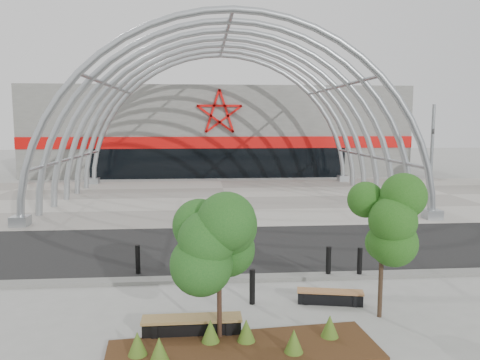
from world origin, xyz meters
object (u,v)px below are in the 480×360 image
object	(u,v)px
bench_0	(192,327)
bench_1	(330,297)
street_tree_1	(383,224)
bollard_2	(199,277)
street_tree_0	(219,235)
signal_pole	(431,159)

from	to	relation	value
bench_0	bench_1	bearing A→B (deg)	24.60
street_tree_1	bollard_2	distance (m)	5.28
street_tree_0	bench_1	size ratio (longest dim) A/B	1.88
bench_0	bench_1	distance (m)	4.03
signal_pole	street_tree_0	world-z (taller)	signal_pole
street_tree_0	bench_0	xyz separation A→B (m)	(-0.62, 0.24, -2.20)
street_tree_1	bollard_2	xyz separation A→B (m)	(-4.53, 1.94, -1.89)
bench_1	street_tree_0	bearing A→B (deg)	-147.81
street_tree_0	bench_1	world-z (taller)	street_tree_0
bollard_2	bench_0	bearing A→B (deg)	-93.17
street_tree_0	bench_1	xyz separation A→B (m)	(3.05, 1.92, -2.25)
signal_pole	street_tree_0	size ratio (longest dim) A/B	1.70
bench_0	bollard_2	xyz separation A→B (m)	(0.15, 2.69, 0.27)
street_tree_1	bench_1	xyz separation A→B (m)	(-1.02, 0.93, -2.21)
signal_pole	street_tree_1	world-z (taller)	signal_pole
bench_1	signal_pole	bearing A→B (deg)	53.05
signal_pole	bollard_2	xyz separation A→B (m)	(-11.65, -9.80, -2.50)
street_tree_0	bench_1	bearing A→B (deg)	32.19
bench_1	bollard_2	world-z (taller)	bollard_2
street_tree_0	bollard_2	size ratio (longest dim) A/B	3.38
signal_pole	bench_1	size ratio (longest dim) A/B	3.19
street_tree_0	bench_0	world-z (taller)	street_tree_0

